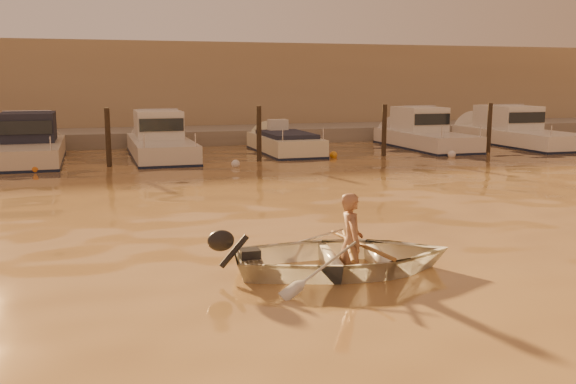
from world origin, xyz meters
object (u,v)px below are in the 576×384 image
object	(u,v)px
moored_boat_4	(425,134)
moored_boat_3	(285,147)
dinghy	(345,257)
moored_boat_5	(517,131)
person	(351,242)
moored_boat_1	(28,145)
waterfront_building	(203,89)
moored_boat_2	(160,141)

from	to	relation	value
moored_boat_4	moored_boat_3	bearing A→B (deg)	180.00
moored_boat_4	dinghy	bearing A→B (deg)	-122.72
moored_boat_4	moored_boat_5	bearing A→B (deg)	0.00
person	moored_boat_1	distance (m)	16.96
moored_boat_3	waterfront_building	xyz separation A→B (m)	(-1.44, 11.00, 2.17)
dinghy	moored_boat_4	size ratio (longest dim) A/B	0.51
moored_boat_3	dinghy	bearing A→B (deg)	-103.52
person	moored_boat_4	distance (m)	18.82
moored_boat_3	moored_boat_4	bearing A→B (deg)	0.00
waterfront_building	dinghy	bearing A→B (deg)	-95.05
moored_boat_1	moored_boat_5	bearing A→B (deg)	0.00
waterfront_building	moored_boat_4	bearing A→B (deg)	-54.61
person	moored_boat_3	distance (m)	16.31
moored_boat_3	waterfront_building	size ratio (longest dim) A/B	0.12
moored_boat_3	moored_boat_2	bearing A→B (deg)	180.00
person	moored_boat_5	xyz separation A→B (m)	(14.74, 15.88, 0.16)
moored_boat_2	moored_boat_3	xyz separation A→B (m)	(4.96, 0.00, -0.40)
moored_boat_1	waterfront_building	size ratio (longest dim) A/B	0.15
moored_boat_5	moored_boat_4	bearing A→B (deg)	180.00
dinghy	person	xyz separation A→B (m)	(0.10, -0.01, 0.23)
moored_boat_2	moored_boat_3	bearing A→B (deg)	0.00
dinghy	moored_boat_4	world-z (taller)	moored_boat_4
moored_boat_3	moored_boat_1	bearing A→B (deg)	180.00
person	moored_boat_4	world-z (taller)	moored_boat_4
moored_boat_1	moored_boat_2	world-z (taller)	same
person	waterfront_building	xyz separation A→B (m)	(2.28, 26.88, 1.93)
person	moored_boat_5	size ratio (longest dim) A/B	0.19
dinghy	moored_boat_4	distance (m)	18.86
dinghy	moored_boat_5	world-z (taller)	moored_boat_5
moored_boat_2	person	bearing A→B (deg)	-85.52
person	moored_boat_2	world-z (taller)	moored_boat_2
moored_boat_3	waterfront_building	world-z (taller)	waterfront_building
dinghy	moored_boat_3	distance (m)	16.32
moored_boat_5	moored_boat_1	bearing A→B (deg)	180.00
dinghy	waterfront_building	size ratio (longest dim) A/B	0.07
moored_boat_2	waterfront_building	world-z (taller)	waterfront_building
person	moored_boat_2	xyz separation A→B (m)	(-1.24, 15.88, 0.16)
moored_boat_2	moored_boat_5	world-z (taller)	same
moored_boat_2	moored_boat_4	size ratio (longest dim) A/B	1.08
moored_boat_2	waterfront_building	size ratio (longest dim) A/B	0.16
moored_boat_2	waterfront_building	distance (m)	11.69
moored_boat_2	dinghy	bearing A→B (deg)	-85.87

